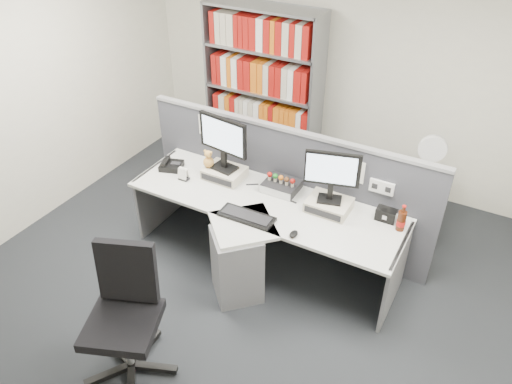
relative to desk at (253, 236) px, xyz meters
The scene contains 21 objects.
ground 0.75m from the desk, 90.00° to the right, with size 5.50×5.50×0.00m, color #2A2D31.
room_shell 1.46m from the desk, 90.00° to the right, with size 5.04×5.54×2.72m.
partition 0.68m from the desk, 89.59° to the left, with size 3.00×0.08×1.27m.
desk is the anchor object (origin of this frame).
monitor_riser_left 0.73m from the desk, 144.58° to the left, with size 0.38×0.31×0.10m.
monitor_riser_right 0.75m from the desk, 34.13° to the left, with size 0.38×0.31×0.10m.
monitor_left 0.95m from the desk, 144.43° to the left, with size 0.54×0.20×0.55m.
monitor_right 0.95m from the desk, 34.27° to the left, with size 0.47×0.20×0.49m.
desktop_pc 0.55m from the desk, 83.62° to the left, with size 0.32×0.29×0.08m.
figurines 0.60m from the desk, 83.39° to the left, with size 0.29×0.05×0.09m.
keyboard 0.29m from the desk, 101.97° to the right, with size 0.51×0.20×0.03m.
mouse 0.54m from the desk, 13.04° to the right, with size 0.06×0.10×0.04m, color black.
desk_phone 1.17m from the desk, 166.64° to the left, with size 0.27×0.25×0.09m.
desk_calendar 0.94m from the desk, 169.72° to the left, with size 0.10×0.08×0.13m.
plush_toy 0.88m from the desk, 153.82° to the left, with size 0.11×0.11×0.18m.
speaker 1.21m from the desk, 24.45° to the left, with size 0.18×0.10×0.12m, color black.
cola_bottle 1.32m from the desk, 18.85° to the left, with size 0.08×0.08×0.25m.
shelving_unit 2.12m from the desk, 115.96° to the left, with size 1.41×0.40×2.00m.
filing_cabinet 1.85m from the desk, 49.39° to the left, with size 0.45×0.61×0.70m.
desk_fan 1.92m from the desk, 49.38° to the left, with size 0.27×0.16×0.46m.
office_chair 1.38m from the desk, 104.20° to the right, with size 0.72×0.70×1.08m.
Camera 1 is at (1.74, -2.48, 3.39)m, focal length 34.90 mm.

